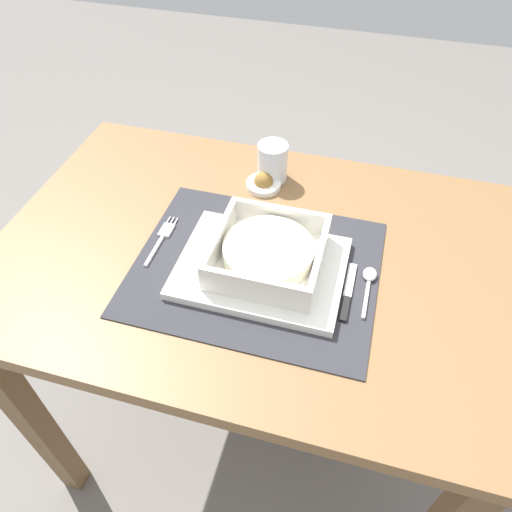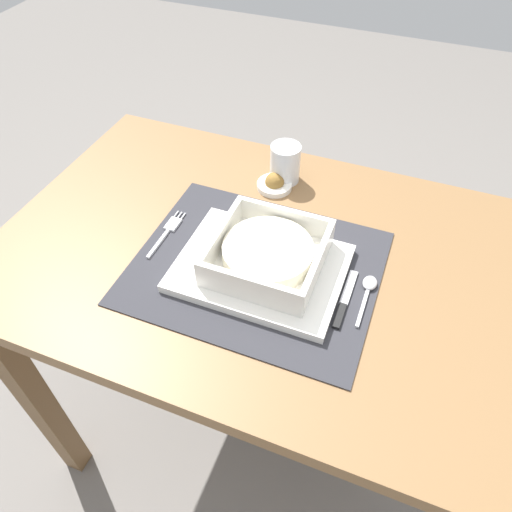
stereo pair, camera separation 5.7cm
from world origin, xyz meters
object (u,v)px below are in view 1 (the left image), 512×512
(drinking_glass, at_px, (272,163))
(bread_knife, at_px, (334,284))
(butter_knife, at_px, (347,295))
(condiment_saucer, at_px, (264,183))
(dining_table, at_px, (253,291))
(fork, at_px, (163,237))
(porridge_bowl, at_px, (268,253))
(spoon, at_px, (369,279))

(drinking_glass, bearing_deg, bread_knife, -56.25)
(butter_knife, xyz_separation_m, condiment_saucer, (-0.21, 0.25, 0.00))
(dining_table, relative_size, bread_knife, 6.85)
(bread_knife, bearing_deg, fork, 173.52)
(porridge_bowl, distance_m, butter_knife, 0.15)
(dining_table, relative_size, condiment_saucer, 13.06)
(fork, height_order, spoon, spoon)
(bread_knife, bearing_deg, condiment_saucer, 127.61)
(condiment_saucer, bearing_deg, drinking_glass, 74.62)
(dining_table, xyz_separation_m, spoon, (0.21, -0.02, 0.13))
(porridge_bowl, relative_size, condiment_saucer, 2.51)
(fork, relative_size, drinking_glass, 1.63)
(porridge_bowl, xyz_separation_m, fork, (-0.21, 0.02, -0.03))
(porridge_bowl, bearing_deg, fork, 173.88)
(dining_table, xyz_separation_m, porridge_bowl, (0.04, -0.04, 0.16))
(spoon, distance_m, condiment_saucer, 0.32)
(spoon, height_order, bread_knife, spoon)
(condiment_saucer, bearing_deg, dining_table, -81.21)
(condiment_saucer, bearing_deg, butter_knife, -49.60)
(fork, distance_m, butter_knife, 0.35)
(drinking_glass, bearing_deg, condiment_saucer, -105.38)
(porridge_bowl, height_order, spoon, porridge_bowl)
(dining_table, height_order, bread_knife, bread_knife)
(bread_knife, xyz_separation_m, drinking_glass, (-0.18, 0.26, 0.03))
(spoon, distance_m, butter_knife, 0.05)
(bread_knife, distance_m, drinking_glass, 0.32)
(spoon, height_order, condiment_saucer, condiment_saucer)
(porridge_bowl, xyz_separation_m, bread_knife, (0.12, -0.01, -0.03))
(bread_knife, relative_size, condiment_saucer, 1.91)
(spoon, bearing_deg, condiment_saucer, 138.15)
(butter_knife, height_order, drinking_glass, drinking_glass)
(dining_table, relative_size, butter_knife, 7.47)
(dining_table, height_order, butter_knife, butter_knife)
(dining_table, bearing_deg, bread_knife, -16.42)
(fork, bearing_deg, spoon, -3.84)
(dining_table, bearing_deg, butter_knife, -19.73)
(fork, bearing_deg, condiment_saucer, 51.66)
(butter_knife, relative_size, condiment_saucer, 1.75)
(spoon, xyz_separation_m, bread_knife, (-0.06, -0.02, -0.00))
(porridge_bowl, bearing_deg, butter_knife, -9.93)
(fork, xyz_separation_m, butter_knife, (0.35, -0.05, 0.00))
(drinking_glass, bearing_deg, butter_knife, -54.59)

